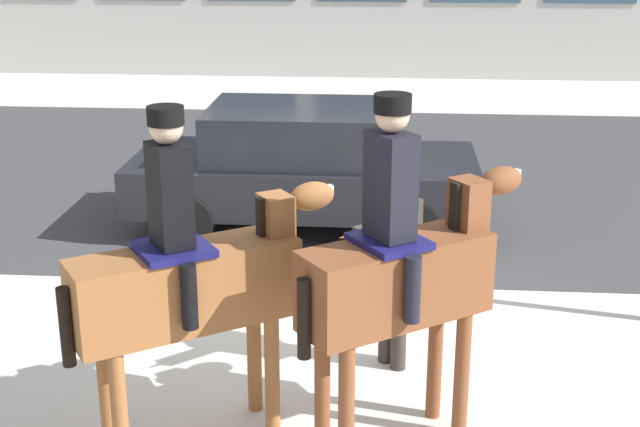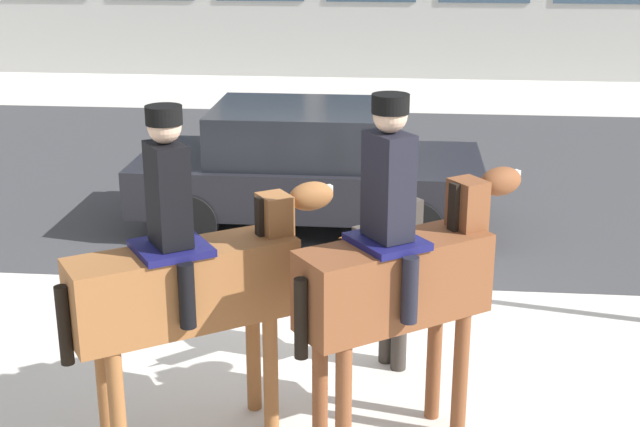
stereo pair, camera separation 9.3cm
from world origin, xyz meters
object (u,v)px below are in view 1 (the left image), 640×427
object	(u,v)px
mounted_horse_lead	(191,277)
street_car_near_lane	(302,166)
pedestrian_bystander	(394,255)
mounted_horse_companion	(401,270)

from	to	relation	value
mounted_horse_lead	street_car_near_lane	size ratio (longest dim) A/B	0.60
pedestrian_bystander	street_car_near_lane	distance (m)	3.64
mounted_horse_lead	pedestrian_bystander	world-z (taller)	mounted_horse_lead
mounted_horse_lead	pedestrian_bystander	bearing A→B (deg)	7.21
mounted_horse_lead	pedestrian_bystander	distance (m)	1.86
pedestrian_bystander	street_car_near_lane	size ratio (longest dim) A/B	0.41
mounted_horse_lead	street_car_near_lane	world-z (taller)	mounted_horse_lead
mounted_horse_lead	pedestrian_bystander	xyz separation A→B (m)	(1.40, 1.20, -0.26)
pedestrian_bystander	street_car_near_lane	xyz separation A→B (m)	(-1.09, 3.47, -0.23)
mounted_horse_lead	mounted_horse_companion	distance (m)	1.44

